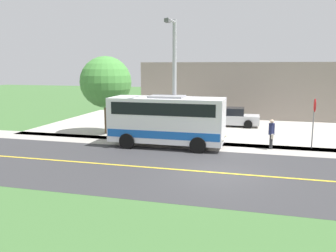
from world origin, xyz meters
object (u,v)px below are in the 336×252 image
street_light_pole (174,77)px  commercial_building (255,88)px  tree_curbside (106,82)px  pedestrian_with_bags (272,133)px  parked_car_near (230,117)px  shuttle_bus_front (167,119)px  stop_sign (314,115)px

street_light_pole → commercial_building: size_ratio=0.35×
commercial_building → street_light_pole: bearing=-14.8°
street_light_pole → commercial_building: (-16.53, 4.36, -1.55)m
tree_curbside → street_light_pole: bearing=65.2°
pedestrian_with_bags → commercial_building: size_ratio=0.08×
pedestrian_with_bags → tree_curbside: 11.60m
tree_curbside → parked_car_near: bearing=123.2°
commercial_building → pedestrian_with_bags: bearing=4.5°
shuttle_bus_front → commercial_building: 17.59m
tree_curbside → commercial_building: 17.15m
shuttle_bus_front → pedestrian_with_bags: size_ratio=3.98×
parked_car_near → tree_curbside: tree_curbside is taller
commercial_building → stop_sign: bearing=13.1°
parked_car_near → shuttle_bus_front: bearing=-19.8°
parked_car_near → tree_curbside: bearing=-56.8°
shuttle_bus_front → street_light_pole: street_light_pole is taller
pedestrian_with_bags → street_light_pole: size_ratio=0.23×
tree_curbside → commercial_building: (-14.00, 9.85, -1.07)m
street_light_pole → commercial_building: bearing=165.2°
pedestrian_with_bags → stop_sign: 2.60m
pedestrian_with_bags → tree_curbside: tree_curbside is taller
pedestrian_with_bags → tree_curbside: (-1.95, -11.12, 2.67)m
parked_car_near → commercial_building: commercial_building is taller
shuttle_bus_front → stop_sign: shuttle_bus_front is taller
tree_curbside → shuttle_bus_front: bearing=60.5°
stop_sign → parked_car_near: 8.56m
shuttle_bus_front → commercial_building: commercial_building is taller
stop_sign → parked_car_near: (-6.64, -5.26, -1.28)m
street_light_pole → parked_car_near: (-7.87, 2.66, -3.38)m
tree_curbside → commercial_building: bearing=144.9°
shuttle_bus_front → pedestrian_with_bags: bearing=99.3°
stop_sign → commercial_building: commercial_building is taller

